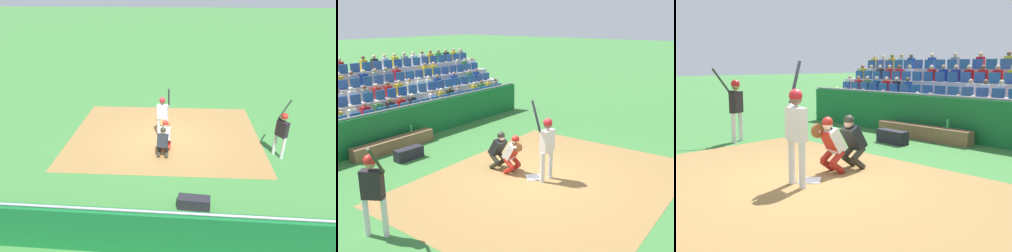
{
  "view_description": "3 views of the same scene",
  "coord_description": "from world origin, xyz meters",
  "views": [
    {
      "loc": [
        1.0,
        -11.02,
        6.24
      ],
      "look_at": [
        0.23,
        -0.69,
        1.05
      ],
      "focal_mm": 30.4,
      "sensor_mm": 36.0,
      "label": 1
    },
    {
      "loc": [
        8.63,
        5.7,
        4.55
      ],
      "look_at": [
        -0.13,
        -1.15,
        1.38
      ],
      "focal_mm": 40.04,
      "sensor_mm": 36.0,
      "label": 2
    },
    {
      "loc": [
        -5.93,
        4.7,
        2.31
      ],
      "look_at": [
        -0.33,
        -0.65,
        1.09
      ],
      "focal_mm": 41.38,
      "sensor_mm": 36.0,
      "label": 3
    }
  ],
  "objects": [
    {
      "name": "batter_at_plate",
      "position": [
        -0.08,
        0.37,
        1.19
      ],
      "size": [
        0.59,
        0.5,
        2.41
      ],
      "color": "silver",
      "rests_on": "ground_plane"
    },
    {
      "name": "ground_plane",
      "position": [
        0.0,
        0.0,
        0.0
      ],
      "size": [
        160.0,
        160.0,
        0.0
      ],
      "primitive_type": "plane",
      "color": "#387335"
    },
    {
      "name": "home_plate_umpire",
      "position": [
        0.07,
        -1.29,
        0.68
      ],
      "size": [
        0.48,
        0.52,
        1.25
      ],
      "color": "#29291E",
      "rests_on": "ground_plane"
    },
    {
      "name": "dugout_bench",
      "position": [
        1.03,
        -5.36,
        0.22
      ],
      "size": [
        3.3,
        0.4,
        0.44
      ],
      "primitive_type": "cube",
      "color": "brown",
      "rests_on": "ground_plane"
    },
    {
      "name": "equipment_duffel_bag",
      "position": [
        1.29,
        -4.2,
        0.2
      ],
      "size": [
        1.01,
        0.41,
        0.39
      ],
      "primitive_type": "cube",
      "rotation": [
        0.0,
        0.0,
        -0.05
      ],
      "color": "black",
      "rests_on": "ground_plane"
    },
    {
      "name": "home_plate_marker",
      "position": [
        0.0,
        0.0,
        0.02
      ],
      "size": [
        0.62,
        0.62,
        0.02
      ],
      "primitive_type": "cube",
      "rotation": [
        0.0,
        0.0,
        0.79
      ],
      "color": "white",
      "rests_on": "infield_dirt_patch"
    },
    {
      "name": "dugout_wall",
      "position": [
        0.0,
        -5.91,
        0.67
      ],
      "size": [
        13.55,
        0.24,
        1.4
      ],
      "color": "#15622D",
      "rests_on": "ground_plane"
    },
    {
      "name": "catcher_crouching",
      "position": [
        0.13,
        -0.68,
        0.7
      ],
      "size": [
        0.47,
        0.71,
        1.26
      ],
      "color": "#AA2218",
      "rests_on": "ground_plane"
    },
    {
      "name": "infield_dirt_patch",
      "position": [
        0.0,
        0.5,
        0.0
      ],
      "size": [
        8.6,
        6.52,
        0.01
      ],
      "primitive_type": "cube",
      "rotation": [
        0.0,
        0.0,
        0.02
      ],
      "color": "olive",
      "rests_on": "ground_plane"
    },
    {
      "name": "water_bottle_on_bench",
      "position": [
        0.19,
        -5.44,
        0.58
      ],
      "size": [
        0.07,
        0.07,
        0.27
      ],
      "primitive_type": "cylinder",
      "color": "green",
      "rests_on": "dugout_bench"
    },
    {
      "name": "on_deck_batter",
      "position": [
        4.69,
        -0.94,
        1.19
      ],
      "size": [
        0.58,
        0.84,
        2.23
      ],
      "color": "silver",
      "rests_on": "ground_plane"
    }
  ]
}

